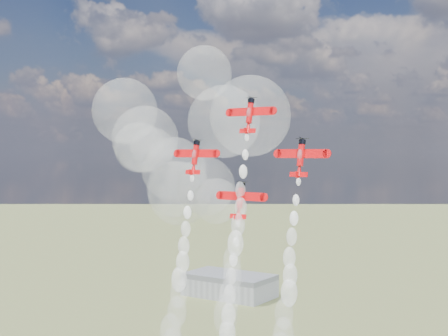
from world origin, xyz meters
TOP-DOWN VIEW (x-y plane):
  - hangar at (-120.00, 180.00)m, footprint 50.00×28.00m
  - plane_lead at (-0.91, 6.84)m, footprint 12.30×4.30m
  - plane_left at (-15.56, 4.75)m, footprint 12.30×4.30m
  - plane_right at (13.75, 4.75)m, footprint 12.30×4.30m
  - plane_slot at (-0.91, 2.65)m, footprint 12.30×4.30m
  - smoke_trail_lead at (-0.98, -1.10)m, footprint 5.56×11.63m
  - smoke_trail_left at (-15.64, -3.04)m, footprint 5.50×10.95m
  - smoke_trail_right at (13.56, -2.94)m, footprint 5.35×11.21m
  - drifted_smoke_cloud at (-35.05, 26.45)m, footprint 64.33×39.69m

SIDE VIEW (x-z plane):
  - hangar at x=-120.00m, z-range 0.00..13.00m
  - smoke_trail_right at x=13.56m, z-range 23.10..67.12m
  - smoke_trail_left at x=-15.64m, z-range 23.80..67.09m
  - smoke_trail_lead at x=-0.98m, z-range 32.94..76.96m
  - plane_slot at x=-0.91m, z-range 68.20..76.89m
  - plane_left at x=-15.56m, z-range 78.24..86.93m
  - plane_right at x=13.75m, z-range 78.24..86.93m
  - drifted_smoke_cloud at x=-35.05m, z-range 59.03..110.96m
  - plane_lead at x=-0.91m, z-range 88.28..96.97m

